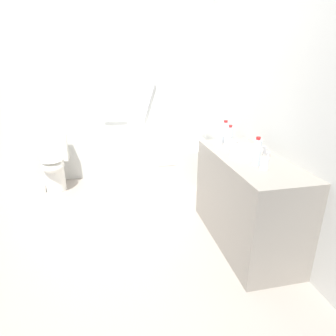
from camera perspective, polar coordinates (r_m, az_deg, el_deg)
The scene contains 16 objects.
ground_plane at distance 3.16m, azimuth -10.71°, elevation -10.93°, with size 3.96×3.96×0.00m, color #9E9389.
wall_back_tiled at distance 4.14m, azimuth -12.63°, elevation 14.68°, with size 3.36×0.10×2.47m, color silver.
wall_right_mirror at distance 3.12m, azimuth 17.52°, elevation 12.32°, with size 0.10×3.15×2.47m, color silver.
bathtub at distance 3.97m, azimuth -3.25°, elevation 0.92°, with size 1.62×0.77×1.33m.
toilet at distance 4.06m, azimuth -21.55°, elevation 0.66°, with size 0.35×0.47×0.72m.
vanity_counter at distance 2.77m, azimuth 15.14°, elevation -6.25°, with size 0.54×1.27×0.84m, color gray.
sink_basin at distance 2.64m, azimuth 15.08°, elevation 3.09°, with size 0.29×0.29×0.07m, color white.
sink_faucet at distance 2.72m, azimuth 18.28°, elevation 3.28°, with size 0.13×0.15×0.08m.
water_bottle_0 at distance 2.40m, azimuth 17.10°, elevation 3.00°, with size 0.06×0.06×0.23m.
water_bottle_1 at distance 3.04m, azimuth 11.19°, elevation 7.06°, with size 0.07×0.07×0.22m.
water_bottle_2 at distance 2.97m, azimuth 12.11°, elevation 6.37°, with size 0.06×0.06×0.19m.
drinking_glass_0 at distance 2.98m, azimuth 10.28°, elevation 5.72°, with size 0.06×0.06×0.09m, color white.
drinking_glass_1 at distance 2.80m, azimuth 12.78°, elevation 4.54°, with size 0.07×0.07×0.09m, color white.
drinking_glass_2 at distance 2.90m, azimuth 11.66°, elevation 5.35°, with size 0.08×0.08×0.10m, color white.
drinking_glass_3 at distance 2.35m, azimuth 18.41°, elevation 0.87°, with size 0.07×0.07×0.10m, color white.
toilet_paper_roll at distance 4.12m, azimuth -23.72°, elevation -3.76°, with size 0.11×0.11×0.11m, color white.
Camera 1 is at (0.01, -2.70, 1.65)m, focal length 30.92 mm.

